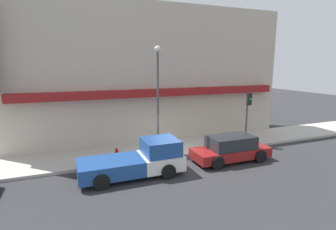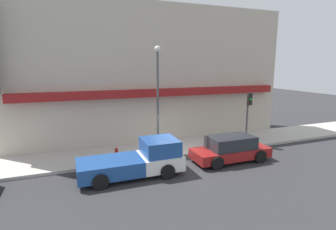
{
  "view_description": "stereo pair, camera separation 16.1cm",
  "coord_description": "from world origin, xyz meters",
  "px_view_note": "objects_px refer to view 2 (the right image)",
  "views": [
    {
      "loc": [
        -5.91,
        -13.49,
        5.42
      ],
      "look_at": [
        -0.06,
        1.34,
        2.36
      ],
      "focal_mm": 28.0,
      "sensor_mm": 36.0,
      "label": 1
    },
    {
      "loc": [
        -5.76,
        -13.55,
        5.42
      ],
      "look_at": [
        -0.06,
        1.34,
        2.36
      ],
      "focal_mm": 28.0,
      "sensor_mm": 36.0,
      "label": 2
    }
  ],
  "objects_px": {
    "pickup_truck": "(138,160)",
    "street_lamp": "(158,89)",
    "traffic_light": "(248,109)",
    "fire_hydrant": "(117,154)",
    "parked_car": "(230,149)"
  },
  "relations": [
    {
      "from": "parked_car",
      "to": "pickup_truck",
      "type": "bearing_deg",
      "value": -178.93
    },
    {
      "from": "street_lamp",
      "to": "traffic_light",
      "type": "relative_size",
      "value": 1.84
    },
    {
      "from": "pickup_truck",
      "to": "fire_hydrant",
      "type": "xyz_separation_m",
      "value": [
        -0.74,
        1.87,
        -0.23
      ]
    },
    {
      "from": "pickup_truck",
      "to": "street_lamp",
      "type": "height_order",
      "value": "street_lamp"
    },
    {
      "from": "street_lamp",
      "to": "fire_hydrant",
      "type": "bearing_deg",
      "value": -168.27
    },
    {
      "from": "traffic_light",
      "to": "parked_car",
      "type": "bearing_deg",
      "value": -142.78
    },
    {
      "from": "parked_car",
      "to": "street_lamp",
      "type": "relative_size",
      "value": 0.71
    },
    {
      "from": "parked_car",
      "to": "fire_hydrant",
      "type": "relative_size",
      "value": 5.96
    },
    {
      "from": "parked_car",
      "to": "street_lamp",
      "type": "height_order",
      "value": "street_lamp"
    },
    {
      "from": "pickup_truck",
      "to": "street_lamp",
      "type": "xyz_separation_m",
      "value": [
        1.89,
        2.42,
        3.29
      ]
    },
    {
      "from": "pickup_truck",
      "to": "traffic_light",
      "type": "bearing_deg",
      "value": 13.02
    },
    {
      "from": "pickup_truck",
      "to": "street_lamp",
      "type": "distance_m",
      "value": 4.5
    },
    {
      "from": "fire_hydrant",
      "to": "pickup_truck",
      "type": "bearing_deg",
      "value": -68.51
    },
    {
      "from": "pickup_truck",
      "to": "street_lamp",
      "type": "bearing_deg",
      "value": 50.9
    },
    {
      "from": "fire_hydrant",
      "to": "parked_car",
      "type": "bearing_deg",
      "value": -16.9
    }
  ]
}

